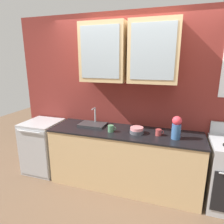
% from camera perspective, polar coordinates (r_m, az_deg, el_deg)
% --- Properties ---
extents(ground_plane, '(10.00, 10.00, 0.00)m').
position_cam_1_polar(ground_plane, '(3.32, 3.29, -19.92)').
color(ground_plane, brown).
extents(back_wall_unit, '(3.83, 0.46, 2.57)m').
position_cam_1_polar(back_wall_unit, '(3.06, 5.35, 7.11)').
color(back_wall_unit, maroon).
rests_on(back_wall_unit, ground_plane).
extents(counter, '(2.23, 0.65, 0.88)m').
position_cam_1_polar(counter, '(3.09, 3.41, -13.17)').
color(counter, tan).
rests_on(counter, ground_plane).
extents(sink_faucet, '(0.41, 0.28, 0.27)m').
position_cam_1_polar(sink_faucet, '(3.16, -5.56, -3.41)').
color(sink_faucet, '#2D2D30').
rests_on(sink_faucet, counter).
extents(bowl_stack, '(0.19, 0.19, 0.09)m').
position_cam_1_polar(bowl_stack, '(2.83, 7.14, -5.26)').
color(bowl_stack, '#4C4C54').
rests_on(bowl_stack, counter).
extents(vase, '(0.12, 0.12, 0.31)m').
position_cam_1_polar(vase, '(2.71, 18.05, -4.20)').
color(vase, '#33598C').
rests_on(vase, counter).
extents(cup_near_sink, '(0.12, 0.08, 0.10)m').
position_cam_1_polar(cup_near_sink, '(2.86, -0.30, -4.77)').
color(cup_near_sink, '#4C7F59').
rests_on(cup_near_sink, counter).
extents(cup_near_bowls, '(0.12, 0.08, 0.09)m').
position_cam_1_polar(cup_near_bowls, '(2.80, 13.27, -5.73)').
color(cup_near_bowls, '#993838').
rests_on(cup_near_bowls, counter).
extents(dishwasher, '(0.57, 0.63, 0.88)m').
position_cam_1_polar(dishwasher, '(3.68, -19.07, -9.24)').
color(dishwasher, '#ADAFB5').
rests_on(dishwasher, ground_plane).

